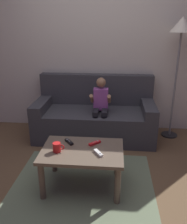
# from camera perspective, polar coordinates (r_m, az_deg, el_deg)

# --- Properties ---
(ground_plane) EXTENTS (9.43, 9.43, 0.00)m
(ground_plane) POSITION_cam_1_polar(r_m,az_deg,el_deg) (2.71, -2.02, -16.80)
(ground_plane) COLOR brown
(wall_back) EXTENTS (4.71, 0.05, 2.50)m
(wall_back) POSITION_cam_1_polar(r_m,az_deg,el_deg) (3.80, 0.87, 14.49)
(wall_back) COLOR beige
(wall_back) RESTS_ON ground
(couch) EXTENTS (1.75, 0.80, 0.90)m
(couch) POSITION_cam_1_polar(r_m,az_deg,el_deg) (3.64, 0.29, -1.10)
(couch) COLOR #38383D
(couch) RESTS_ON ground
(person_seated_on_couch) EXTENTS (0.29, 0.35, 0.93)m
(person_seated_on_couch) POSITION_cam_1_polar(r_m,az_deg,el_deg) (3.39, 1.67, 1.41)
(person_seated_on_couch) COLOR black
(person_seated_on_couch) RESTS_ON ground
(coffee_table) EXTENTS (0.83, 0.58, 0.43)m
(coffee_table) POSITION_cam_1_polar(r_m,az_deg,el_deg) (2.50, -2.69, -10.37)
(coffee_table) COLOR brown
(coffee_table) RESTS_ON ground
(area_rug) EXTENTS (1.50, 1.32, 0.01)m
(area_rug) POSITION_cam_1_polar(r_m,az_deg,el_deg) (2.70, -2.56, -16.87)
(area_rug) COLOR #6B7A5B
(area_rug) RESTS_ON ground
(game_remote_red_near_edge) EXTENTS (0.13, 0.12, 0.03)m
(game_remote_red_near_edge) POSITION_cam_1_polar(r_m,az_deg,el_deg) (2.56, 0.31, -7.39)
(game_remote_red_near_edge) COLOR red
(game_remote_red_near_edge) RESTS_ON coffee_table
(game_remote_white_center) EXTENTS (0.10, 0.14, 0.03)m
(game_remote_white_center) POSITION_cam_1_polar(r_m,az_deg,el_deg) (2.38, 1.15, -9.71)
(game_remote_white_center) COLOR white
(game_remote_white_center) RESTS_ON coffee_table
(game_remote_black_far_corner) EXTENTS (0.11, 0.13, 0.03)m
(game_remote_black_far_corner) POSITION_cam_1_polar(r_m,az_deg,el_deg) (2.60, -5.85, -7.06)
(game_remote_black_far_corner) COLOR black
(game_remote_black_far_corner) RESTS_ON coffee_table
(coffee_mug) EXTENTS (0.12, 0.08, 0.10)m
(coffee_mug) POSITION_cam_1_polar(r_m,az_deg,el_deg) (2.43, -8.66, -8.31)
(coffee_mug) COLOR red
(coffee_mug) RESTS_ON coffee_table
(floor_lamp) EXTENTS (0.32, 0.32, 1.72)m
(floor_lamp) POSITION_cam_1_polar(r_m,az_deg,el_deg) (3.58, 20.14, 16.89)
(floor_lamp) COLOR black
(floor_lamp) RESTS_ON ground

